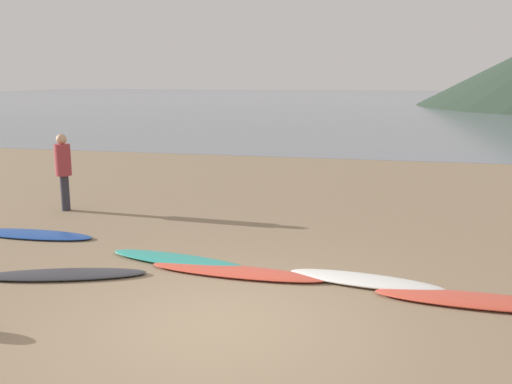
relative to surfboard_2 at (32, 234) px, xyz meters
The scene contains 9 objects.
ground_plane 8.42m from the surfboard_2, 59.23° to the left, with size 120.00×120.00×0.20m, color #8C7559.
ocean_water 61.03m from the surfboard_2, 85.95° to the left, with size 140.00×100.00×0.01m, color slate.
surfboard_2 is the anchor object (origin of this frame).
surfboard_3 2.44m from the surfboard_2, 45.73° to the right, with size 2.32×0.50×0.07m, color #333338.
surfboard_4 3.19m from the surfboard_2, 14.48° to the right, with size 2.39×0.51×0.09m, color teal.
surfboard_5 4.22m from the surfboard_2, 15.07° to the right, with size 2.62×0.51×0.08m, color #D84C38.
surfboard_6 5.99m from the surfboard_2, 10.18° to the right, with size 2.15×0.51×0.10m, color white.
surfboard_7 7.51m from the surfboard_2, 11.11° to the right, with size 2.68×0.55×0.08m, color #D84C38.
person_0 2.18m from the surfboard_2, 104.40° to the left, with size 0.33×0.33×1.63m.
Camera 1 is at (1.77, -5.77, 2.80)m, focal length 39.44 mm.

